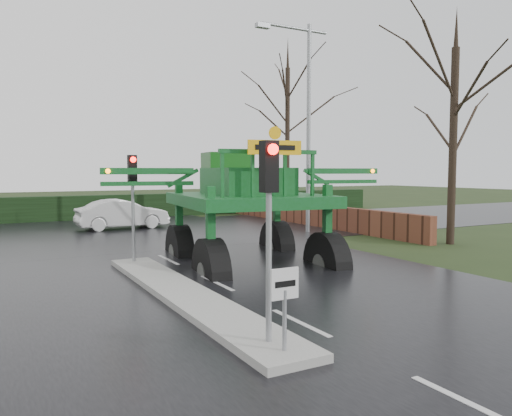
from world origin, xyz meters
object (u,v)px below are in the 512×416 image
traffic_signal_mid (133,185)px  keep_left_sign (285,296)px  white_sedan (123,229)px  traffic_signal_far (206,178)px  crop_sprayer (208,187)px  traffic_signal_near (269,198)px  street_light_right (303,109)px

traffic_signal_mid → keep_left_sign: bearing=-90.0°
keep_left_sign → white_sedan: size_ratio=0.29×
traffic_signal_far → crop_sprayer: (-6.14, -14.61, -0.02)m
traffic_signal_mid → traffic_signal_far: same height
traffic_signal_mid → white_sedan: size_ratio=0.76×
keep_left_sign → crop_sprayer: crop_sprayer is taller
white_sedan → traffic_signal_near: bearing=171.5°
crop_sprayer → white_sedan: (0.55, 12.54, -2.57)m
keep_left_sign → traffic_signal_mid: size_ratio=0.38×
traffic_signal_near → traffic_signal_far: (7.80, 21.02, 0.00)m
traffic_signal_far → crop_sprayer: 15.85m
keep_left_sign → street_light_right: size_ratio=0.14×
crop_sprayer → white_sedan: crop_sprayer is taller
street_light_right → traffic_signal_near: bearing=-126.1°
traffic_signal_far → crop_sprayer: crop_sprayer is taller
street_light_right → white_sedan: 11.14m
traffic_signal_far → white_sedan: 6.50m
keep_left_sign → crop_sprayer: 7.25m
street_light_right → traffic_signal_mid: bearing=-154.6°
traffic_signal_far → crop_sprayer: bearing=67.2°
street_light_right → keep_left_sign: bearing=-125.1°
keep_left_sign → crop_sprayer: bearing=76.5°
traffic_signal_near → white_sedan: (2.21, 18.94, -2.59)m
traffic_signal_near → traffic_signal_mid: size_ratio=1.00×
traffic_signal_near → street_light_right: size_ratio=0.35×
keep_left_sign → street_light_right: (9.49, 13.50, 4.93)m
crop_sprayer → street_light_right: bearing=46.7°
traffic_signal_near → street_light_right: bearing=53.9°
crop_sprayer → white_sedan: bearing=94.0°
keep_left_sign → traffic_signal_near: size_ratio=0.38×
traffic_signal_mid → crop_sprayer: 2.67m
traffic_signal_near → crop_sprayer: bearing=75.5°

